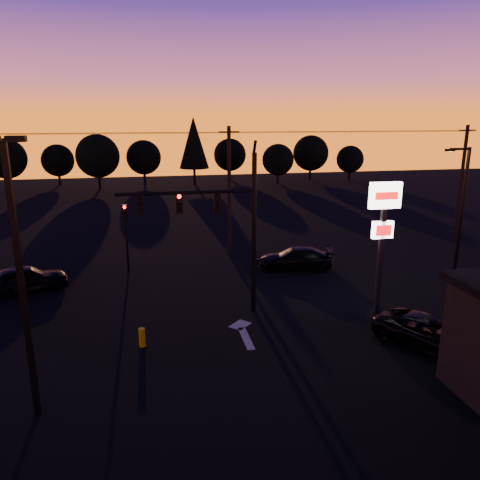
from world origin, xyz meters
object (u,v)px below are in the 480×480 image
object	(u,v)px
car_left	(26,279)
traffic_signal_mast	(222,218)
pylon_sign	(383,223)
suv_parked	(430,333)
bollard	(142,337)
parking_lot_light	(19,264)
secondary_signal	(126,228)
streetlight	(460,211)
car_right	(295,258)

from	to	relation	value
car_left	traffic_signal_mast	bearing A→B (deg)	-135.64
pylon_sign	suv_parked	distance (m)	5.22
pylon_sign	bollard	size ratio (longest dim) A/B	8.11
parking_lot_light	secondary_signal	bearing A→B (deg)	80.21
parking_lot_light	bollard	distance (m)	7.24
pylon_sign	suv_parked	xyz separation A→B (m)	(1.09, -2.82, -4.25)
traffic_signal_mast	bollard	distance (m)	6.66
streetlight	bollard	bearing A→B (deg)	-166.35
secondary_signal	parking_lot_light	size ratio (longest dim) A/B	0.48
secondary_signal	streetlight	size ratio (longest dim) A/B	0.54
streetlight	car_left	xyz separation A→B (m)	(-24.45, 3.53, -3.66)
pylon_sign	streetlight	bearing A→B (deg)	30.08
parking_lot_light	bollard	bearing A→B (deg)	50.34
streetlight	parking_lot_light	bearing A→B (deg)	-158.35
streetlight	car_left	distance (m)	24.97
traffic_signal_mast	suv_parked	distance (m)	10.66
traffic_signal_mast	parking_lot_light	size ratio (longest dim) A/B	0.94
bollard	pylon_sign	bearing A→B (deg)	1.88
suv_parked	car_left	bearing A→B (deg)	119.26
traffic_signal_mast	car_left	bearing A→B (deg)	154.27
secondary_signal	suv_parked	xyz separation A→B (m)	(13.09, -12.81, -2.20)
parking_lot_light	bollard	xyz separation A→B (m)	(3.43, 4.13, -4.85)
streetlight	bollard	xyz separation A→B (m)	(-17.98, -4.37, -4.00)
pylon_sign	streetlight	distance (m)	8.00
traffic_signal_mast	car_right	bearing A→B (deg)	46.48
car_left	suv_parked	bearing A→B (deg)	-138.97
car_left	bollard	bearing A→B (deg)	-160.57
streetlight	suv_parked	bearing A→B (deg)	-130.46
bollard	car_left	xyz separation A→B (m)	(-6.47, 7.89, 0.34)
secondary_signal	bollard	world-z (taller)	secondary_signal
streetlight	car_left	world-z (taller)	streetlight
pylon_sign	car_left	xyz separation A→B (m)	(-17.54, 7.53, -4.15)
pylon_sign	car_right	world-z (taller)	pylon_sign
bollard	suv_parked	xyz separation A→B (m)	(12.16, -2.46, 0.24)
car_left	suv_parked	xyz separation A→B (m)	(18.63, -10.35, -0.10)
streetlight	secondary_signal	bearing A→B (deg)	162.44
parking_lot_light	car_right	distance (m)	19.07
streetlight	suv_parked	size ratio (longest dim) A/B	1.68
secondary_signal	streetlight	world-z (taller)	streetlight
parking_lot_light	streetlight	bearing A→B (deg)	21.65
car_right	streetlight	bearing A→B (deg)	75.28
car_right	car_left	bearing A→B (deg)	-72.38
traffic_signal_mast	car_left	size ratio (longest dim) A/B	1.91
secondary_signal	parking_lot_light	bearing A→B (deg)	-99.79
secondary_signal	pylon_sign	size ratio (longest dim) A/B	0.64
bollard	car_right	xyz separation A→B (m)	(9.72, 8.90, 0.28)
car_left	car_right	distance (m)	16.22
traffic_signal_mast	suv_parked	size ratio (longest dim) A/B	1.80
traffic_signal_mast	streetlight	xyz separation A→B (m)	(14.01, 1.51, -0.52)
suv_parked	streetlight	bearing A→B (deg)	17.85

